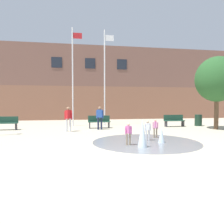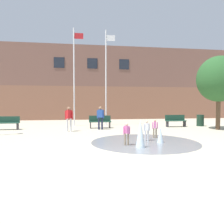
# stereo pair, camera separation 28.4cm
# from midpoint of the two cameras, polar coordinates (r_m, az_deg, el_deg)

# --- Properties ---
(ground_plane) EXTENTS (100.00, 100.00, 0.00)m
(ground_plane) POSITION_cam_midpoint_polar(r_m,az_deg,el_deg) (7.05, 5.11, -12.83)
(ground_plane) COLOR #BCB299
(library_building) EXTENTS (36.00, 6.05, 8.08)m
(library_building) POSITION_cam_midpoint_polar(r_m,az_deg,el_deg) (26.90, -5.23, 7.11)
(library_building) COLOR brown
(library_building) RESTS_ON ground
(splash_fountain) EXTENTS (5.04, 5.04, 1.18)m
(splash_fountain) POSITION_cam_midpoint_polar(r_m,az_deg,el_deg) (9.94, 9.58, -6.65)
(splash_fountain) COLOR gray
(splash_fountain) RESTS_ON ground
(park_bench_far_left) EXTENTS (1.60, 0.44, 0.91)m
(park_bench_far_left) POSITION_cam_midpoint_polar(r_m,az_deg,el_deg) (16.59, -25.27, -2.54)
(park_bench_far_left) COLOR #28282D
(park_bench_far_left) RESTS_ON ground
(park_bench_near_trashcan) EXTENTS (1.60, 0.44, 0.91)m
(park_bench_near_trashcan) POSITION_cam_midpoint_polar(r_m,az_deg,el_deg) (15.97, -2.64, -2.49)
(park_bench_near_trashcan) COLOR #28282D
(park_bench_near_trashcan) RESTS_ON ground
(park_bench_far_right) EXTENTS (1.60, 0.44, 0.91)m
(park_bench_far_right) POSITION_cam_midpoint_polar(r_m,az_deg,el_deg) (17.54, 16.72, -2.15)
(park_bench_far_right) COLOR #28282D
(park_bench_far_right) RESTS_ON ground
(child_in_fountain) EXTENTS (0.31, 0.22, 0.99)m
(child_in_fountain) POSITION_cam_midpoint_polar(r_m,az_deg,el_deg) (10.81, 9.81, -4.37)
(child_in_fountain) COLOR silver
(child_in_fountain) RESTS_ON ground
(adult_watching) EXTENTS (0.50, 0.30, 1.59)m
(adult_watching) POSITION_cam_midpoint_polar(r_m,az_deg,el_deg) (15.04, -2.49, -1.06)
(adult_watching) COLOR #1E233D
(adult_watching) RESTS_ON ground
(child_running) EXTENTS (0.31, 0.24, 0.99)m
(child_running) POSITION_cam_midpoint_polar(r_m,az_deg,el_deg) (9.54, 4.70, -5.26)
(child_running) COLOR #89755B
(child_running) RESTS_ON ground
(teen_by_trashcan) EXTENTS (0.50, 0.38, 1.59)m
(teen_by_trashcan) POSITION_cam_midpoint_polar(r_m,az_deg,el_deg) (14.24, -10.63, -1.30)
(teen_by_trashcan) COLOR silver
(teen_by_trashcan) RESTS_ON ground
(child_with_pink_shirt) EXTENTS (0.31, 0.24, 0.99)m
(child_with_pink_shirt) POSITION_cam_midpoint_polar(r_m,az_deg,el_deg) (11.73, 11.84, -3.85)
(child_with_pink_shirt) COLOR #89755B
(child_with_pink_shirt) RESTS_ON ground
(flagpole_left) EXTENTS (0.80, 0.10, 7.75)m
(flagpole_left) POSITION_cam_midpoint_polar(r_m,az_deg,el_deg) (17.78, -9.34, 9.74)
(flagpole_left) COLOR silver
(flagpole_left) RESTS_ON ground
(flagpole_right) EXTENTS (0.80, 0.10, 7.70)m
(flagpole_right) POSITION_cam_midpoint_polar(r_m,az_deg,el_deg) (17.93, -1.04, 9.62)
(flagpole_right) COLOR silver
(flagpole_right) RESTS_ON ground
(trash_can) EXTENTS (0.56, 0.56, 0.90)m
(trash_can) POSITION_cam_midpoint_polar(r_m,az_deg,el_deg) (18.72, 22.46, -2.03)
(trash_can) COLOR #193323
(trash_can) RESTS_ON ground
(street_tree_near_building) EXTENTS (2.93, 2.93, 5.03)m
(street_tree_near_building) POSITION_cam_midpoint_polar(r_m,az_deg,el_deg) (16.79, 26.56, 7.69)
(street_tree_near_building) COLOR brown
(street_tree_near_building) RESTS_ON ground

